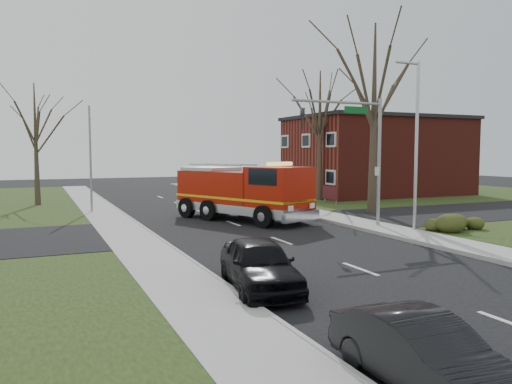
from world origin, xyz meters
name	(u,v)px	position (x,y,z in m)	size (l,w,h in m)	color
ground	(281,241)	(0.00, 0.00, 0.00)	(120.00, 120.00, 0.00)	black
sidewalk_right	(392,231)	(6.20, 0.00, 0.07)	(2.40, 80.00, 0.15)	#989892
sidewalk_left	(143,250)	(-6.20, 0.00, 0.07)	(2.40, 80.00, 0.15)	#989892
brick_building	(377,156)	(19.00, 18.00, 3.66)	(15.40, 10.40, 7.25)	maroon
health_center_sign	(331,193)	(10.50, 12.50, 0.88)	(0.12, 2.00, 1.40)	#4D1217
hedge_corner	(449,220)	(9.00, -1.00, 0.58)	(2.80, 2.00, 0.90)	#2D3413
bare_tree_near	(374,98)	(9.50, 6.00, 7.41)	(6.00, 6.00, 12.00)	#33291E
bare_tree_far	(320,121)	(11.00, 15.00, 6.49)	(5.25, 5.25, 10.50)	#33291E
bare_tree_left	(35,131)	(-10.00, 20.00, 5.56)	(4.50, 4.50, 9.00)	#33291E
traffic_signal_mast	(359,138)	(5.21, 1.50, 4.71)	(5.29, 0.18, 6.80)	gray
streetlight_pole	(416,141)	(7.14, -0.50, 4.55)	(1.48, 0.16, 8.40)	#B7BABF
utility_pole_far	(90,160)	(-6.80, 14.00, 3.50)	(0.14, 0.14, 7.00)	gray
fire_engine	(244,194)	(1.05, 6.97, 1.57)	(6.15, 9.04, 3.47)	#A21507
parked_car_maroon	(259,264)	(-4.20, -6.92, 0.76)	(1.79, 4.44, 1.51)	black
parked_car_gray	(423,353)	(-4.20, -13.61, 0.63)	(1.34, 3.85, 1.27)	black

